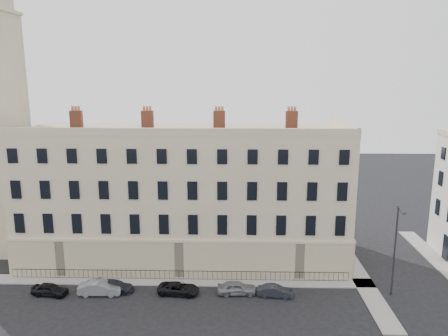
{
  "coord_description": "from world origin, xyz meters",
  "views": [
    {
      "loc": [
        -0.27,
        -36.36,
        21.04
      ],
      "look_at": [
        -1.42,
        10.0,
        10.97
      ],
      "focal_mm": 35.0,
      "sensor_mm": 36.0,
      "label": 1
    }
  ],
  "objects_px": {
    "car_a": "(50,289)",
    "car_c": "(115,286)",
    "car_b": "(100,288)",
    "streetlamp": "(395,247)",
    "car_f": "(275,291)",
    "car_e": "(237,288)",
    "car_d": "(179,289)"
  },
  "relations": [
    {
      "from": "car_b",
      "to": "car_e",
      "type": "distance_m",
      "value": 13.27
    },
    {
      "from": "car_f",
      "to": "car_c",
      "type": "bearing_deg",
      "value": 94.1
    },
    {
      "from": "car_b",
      "to": "streetlamp",
      "type": "distance_m",
      "value": 28.58
    },
    {
      "from": "car_c",
      "to": "car_e",
      "type": "height_order",
      "value": "car_e"
    },
    {
      "from": "car_b",
      "to": "car_d",
      "type": "xyz_separation_m",
      "value": [
        7.6,
        0.27,
        -0.12
      ]
    },
    {
      "from": "car_d",
      "to": "car_e",
      "type": "distance_m",
      "value": 5.67
    },
    {
      "from": "car_a",
      "to": "car_c",
      "type": "bearing_deg",
      "value": -73.89
    },
    {
      "from": "car_e",
      "to": "car_b",
      "type": "bearing_deg",
      "value": 88.73
    },
    {
      "from": "car_b",
      "to": "car_f",
      "type": "relative_size",
      "value": 1.23
    },
    {
      "from": "car_b",
      "to": "car_e",
      "type": "xyz_separation_m",
      "value": [
        13.26,
        0.4,
        -0.03
      ]
    },
    {
      "from": "car_a",
      "to": "car_c",
      "type": "relative_size",
      "value": 0.93
    },
    {
      "from": "car_a",
      "to": "car_d",
      "type": "distance_m",
      "value": 12.43
    },
    {
      "from": "car_d",
      "to": "streetlamp",
      "type": "relative_size",
      "value": 0.45
    },
    {
      "from": "car_b",
      "to": "car_e",
      "type": "relative_size",
      "value": 1.09
    },
    {
      "from": "car_a",
      "to": "streetlamp",
      "type": "bearing_deg",
      "value": -81.06
    },
    {
      "from": "car_d",
      "to": "car_f",
      "type": "xyz_separation_m",
      "value": [
        9.37,
        -0.23,
        -0.0
      ]
    },
    {
      "from": "car_e",
      "to": "car_c",
      "type": "bearing_deg",
      "value": 85.85
    },
    {
      "from": "car_c",
      "to": "streetlamp",
      "type": "height_order",
      "value": "streetlamp"
    },
    {
      "from": "car_a",
      "to": "car_e",
      "type": "height_order",
      "value": "car_e"
    },
    {
      "from": "car_b",
      "to": "car_e",
      "type": "height_order",
      "value": "car_b"
    },
    {
      "from": "car_e",
      "to": "car_f",
      "type": "height_order",
      "value": "car_e"
    },
    {
      "from": "car_a",
      "to": "car_f",
      "type": "height_order",
      "value": "car_a"
    },
    {
      "from": "car_f",
      "to": "streetlamp",
      "type": "xyz_separation_m",
      "value": [
        11.28,
        0.49,
        4.44
      ]
    },
    {
      "from": "car_d",
      "to": "car_b",
      "type": "bearing_deg",
      "value": 97.84
    },
    {
      "from": "car_b",
      "to": "car_f",
      "type": "height_order",
      "value": "car_b"
    },
    {
      "from": "car_b",
      "to": "streetlamp",
      "type": "height_order",
      "value": "streetlamp"
    },
    {
      "from": "car_c",
      "to": "car_e",
      "type": "bearing_deg",
      "value": -83.63
    },
    {
      "from": "car_d",
      "to": "car_f",
      "type": "distance_m",
      "value": 9.38
    },
    {
      "from": "car_d",
      "to": "car_c",
      "type": "bearing_deg",
      "value": 92.45
    },
    {
      "from": "car_a",
      "to": "car_d",
      "type": "relative_size",
      "value": 0.87
    },
    {
      "from": "car_e",
      "to": "streetlamp",
      "type": "height_order",
      "value": "streetlamp"
    },
    {
      "from": "car_f",
      "to": "car_e",
      "type": "bearing_deg",
      "value": 90.73
    }
  ]
}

